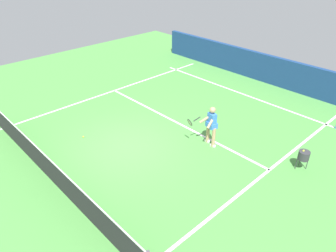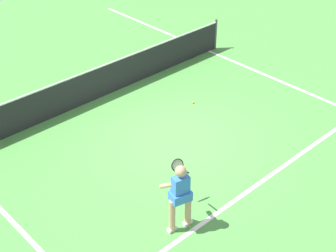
% 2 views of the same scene
% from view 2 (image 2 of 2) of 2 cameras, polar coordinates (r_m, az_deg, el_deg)
% --- Properties ---
extents(ground_plane, '(24.63, 24.63, 0.00)m').
position_cam_2_polar(ground_plane, '(12.75, 0.70, -1.44)').
color(ground_plane, '#4C9342').
extents(service_line_marking, '(8.90, 0.10, 0.01)m').
position_cam_2_polar(service_line_marking, '(11.42, 9.71, -6.78)').
color(service_line_marking, white).
rests_on(service_line_marking, ground).
extents(sideline_left_marking, '(0.10, 16.94, 0.01)m').
position_cam_2_polar(sideline_left_marking, '(10.84, -16.86, -10.60)').
color(sideline_left_marking, white).
rests_on(sideline_left_marking, ground).
extents(sideline_right_marking, '(0.10, 16.94, 0.01)m').
position_cam_2_polar(sideline_right_marking, '(15.71, 12.54, 4.97)').
color(sideline_right_marking, white).
rests_on(sideline_right_marking, ground).
extents(court_net, '(9.58, 0.08, 1.05)m').
position_cam_2_polar(court_net, '(14.44, -7.44, 5.06)').
color(court_net, '#4C4C51').
rests_on(court_net, ground).
extents(tennis_player, '(0.94, 0.89, 1.55)m').
position_cam_2_polar(tennis_player, '(9.79, 1.36, -7.71)').
color(tennis_player, tan).
rests_on(tennis_player, ground).
extents(tennis_ball_near, '(0.07, 0.07, 0.07)m').
position_cam_2_polar(tennis_ball_near, '(14.22, 2.85, 2.70)').
color(tennis_ball_near, '#D1E533').
rests_on(tennis_ball_near, ground).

